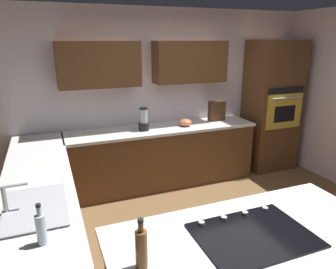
# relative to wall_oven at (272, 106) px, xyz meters

# --- Properties ---
(ground_plane) EXTENTS (14.00, 14.00, 0.00)m
(ground_plane) POSITION_rel_wall_oven_xyz_m (1.85, 1.72, -1.07)
(ground_plane) COLOR brown
(wall_back) EXTENTS (6.00, 0.44, 2.60)m
(wall_back) POSITION_rel_wall_oven_xyz_m (1.91, -0.33, 0.35)
(wall_back) COLOR silver
(wall_back) RESTS_ON ground
(lower_cabinets_back) EXTENTS (2.80, 0.60, 0.86)m
(lower_cabinets_back) POSITION_rel_wall_oven_xyz_m (1.95, -0.00, -0.64)
(lower_cabinets_back) COLOR brown
(lower_cabinets_back) RESTS_ON ground
(countertop_back) EXTENTS (2.84, 0.64, 0.04)m
(countertop_back) POSITION_rel_wall_oven_xyz_m (1.95, -0.00, -0.19)
(countertop_back) COLOR silver
(countertop_back) RESTS_ON lower_cabinets_back
(lower_cabinets_side) EXTENTS (0.60, 2.90, 0.86)m
(lower_cabinets_side) POSITION_rel_wall_oven_xyz_m (3.67, 1.17, -0.64)
(lower_cabinets_side) COLOR brown
(lower_cabinets_side) RESTS_ON ground
(countertop_side) EXTENTS (0.64, 2.94, 0.04)m
(countertop_side) POSITION_rel_wall_oven_xyz_m (3.67, 1.17, -0.19)
(countertop_side) COLOR silver
(countertop_side) RESTS_ON lower_cabinets_side
(island_top) EXTENTS (1.94, 0.96, 0.04)m
(island_top) POSITION_rel_wall_oven_xyz_m (2.32, 2.71, -0.19)
(island_top) COLOR silver
(island_top) RESTS_ON island_base
(wall_oven) EXTENTS (0.80, 0.66, 2.14)m
(wall_oven) POSITION_rel_wall_oven_xyz_m (0.00, 0.00, 0.00)
(wall_oven) COLOR brown
(wall_oven) RESTS_ON ground
(sink_unit) EXTENTS (0.46, 0.70, 0.23)m
(sink_unit) POSITION_rel_wall_oven_xyz_m (3.68, 1.81, -0.15)
(sink_unit) COLOR #515456
(sink_unit) RESTS_ON countertop_side
(cooktop) EXTENTS (0.76, 0.56, 0.03)m
(cooktop) POSITION_rel_wall_oven_xyz_m (2.32, 2.70, -0.16)
(cooktop) COLOR black
(cooktop) RESTS_ON island_top
(blender) EXTENTS (0.15, 0.15, 0.33)m
(blender) POSITION_rel_wall_oven_xyz_m (2.25, 0.03, -0.03)
(blender) COLOR black
(blender) RESTS_ON countertop_back
(mixing_bowl) EXTENTS (0.19, 0.19, 0.11)m
(mixing_bowl) POSITION_rel_wall_oven_xyz_m (1.60, 0.03, -0.12)
(mixing_bowl) COLOR #CC724C
(mixing_bowl) RESTS_ON countertop_back
(spice_rack) EXTENTS (0.27, 0.11, 0.31)m
(spice_rack) POSITION_rel_wall_oven_xyz_m (1.00, -0.08, -0.01)
(spice_rack) COLOR #472B19
(spice_rack) RESTS_ON countertop_back
(dish_soap_bottle) EXTENTS (0.06, 0.06, 0.28)m
(dish_soap_bottle) POSITION_rel_wall_oven_xyz_m (3.62, 2.29, -0.06)
(dish_soap_bottle) COLOR silver
(dish_soap_bottle) RESTS_ON countertop_side
(oil_bottle) EXTENTS (0.07, 0.07, 0.32)m
(oil_bottle) POSITION_rel_wall_oven_xyz_m (3.09, 2.72, -0.04)
(oil_bottle) COLOR brown
(oil_bottle) RESTS_ON island_top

